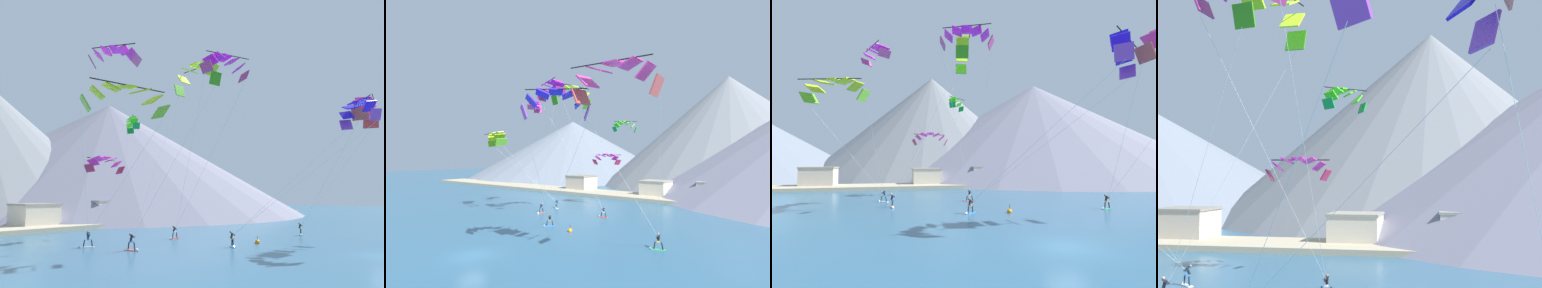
# 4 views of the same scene
# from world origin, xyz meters

# --- Properties ---
(kitesurfer_near_lead) EXTENTS (1.65, 1.33, 1.73)m
(kitesurfer_near_lead) POSITION_xyz_m (-12.20, 25.74, 0.51)
(kitesurfer_near_lead) COLOR white
(kitesurfer_near_lead) RESTS_ON ground
(parafoil_kite_near_trail) EXTENTS (9.51, 7.05, 19.48)m
(parafoil_kite_near_trail) POSITION_xyz_m (-2.59, 18.59, 19.53)
(parafoil_kite_near_trail) COLOR #349115
(parafoil_kite_distant_high_outer) EXTENTS (5.99, 2.04, 2.19)m
(parafoil_kite_distant_high_outer) POSITION_xyz_m (-4.84, 32.08, 9.61)
(parafoil_kite_distant_high_outer) COLOR #AB1F48
(parafoil_kite_distant_mid_solo) EXTENTS (3.43, 4.52, 2.08)m
(parafoil_kite_distant_mid_solo) POSITION_xyz_m (-0.52, 31.67, 15.66)
(parafoil_kite_distant_mid_solo) COLOR #13913A
(shoreline_strip) EXTENTS (180.00, 10.00, 0.70)m
(shoreline_strip) POSITION_xyz_m (0.00, 48.36, 0.35)
(shoreline_strip) COLOR tan
(shoreline_strip) RESTS_ON ground
(shore_building_harbour_front) EXTENTS (7.34, 4.16, 4.56)m
(shore_building_harbour_front) POSITION_xyz_m (10.80, 49.97, 2.29)
(shore_building_harbour_front) COLOR silver
(shore_building_harbour_front) RESTS_ON ground
(shore_building_promenade_mid) EXTENTS (6.42, 5.98, 4.13)m
(shore_building_promenade_mid) POSITION_xyz_m (-3.16, 51.40, 2.08)
(shore_building_promenade_mid) COLOR beige
(shore_building_promenade_mid) RESTS_ON ground
(shore_building_quay_east) EXTENTS (6.88, 6.73, 4.50)m
(shore_building_quay_east) POSITION_xyz_m (-25.89, 51.70, 2.26)
(shore_building_quay_east) COLOR #B7AD9E
(shore_building_quay_east) RESTS_ON ground
(mountain_peak_west_ridge) EXTENTS (89.64, 89.64, 38.62)m
(mountain_peak_west_ridge) POSITION_xyz_m (4.23, 98.79, 19.31)
(mountain_peak_west_ridge) COLOR slate
(mountain_peak_west_ridge) RESTS_ON ground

